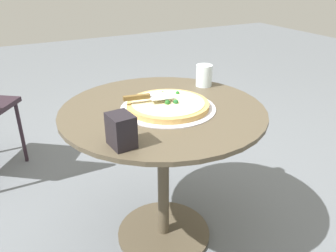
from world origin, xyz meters
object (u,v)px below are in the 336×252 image
object	(u,v)px
pizza_on_tray	(168,105)
pizza_server	(149,97)
patio_table	(163,145)
drinking_cup	(204,75)
napkin_dispenser	(121,130)

from	to	relation	value
pizza_on_tray	pizza_server	bearing A→B (deg)	61.52
patio_table	pizza_on_tray	world-z (taller)	pizza_on_tray
drinking_cup	napkin_dispenser	size ratio (longest dim) A/B	0.94
patio_table	napkin_dispenser	xyz separation A→B (m)	(-0.22, 0.26, 0.23)
drinking_cup	patio_table	bearing A→B (deg)	118.05
patio_table	pizza_server	xyz separation A→B (m)	(0.02, 0.05, 0.22)
patio_table	drinking_cup	size ratio (longest dim) A/B	8.26
napkin_dispenser	drinking_cup	bearing A→B (deg)	118.83
patio_table	pizza_on_tray	bearing A→B (deg)	-126.04
pizza_on_tray	pizza_server	xyz separation A→B (m)	(0.04, 0.07, 0.04)
pizza_server	napkin_dispenser	world-z (taller)	napkin_dispenser
drinking_cup	pizza_server	bearing A→B (deg)	111.09
pizza_on_tray	pizza_server	size ratio (longest dim) A/B	1.84
patio_table	napkin_dispenser	distance (m)	0.41
patio_table	pizza_server	world-z (taller)	pizza_server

